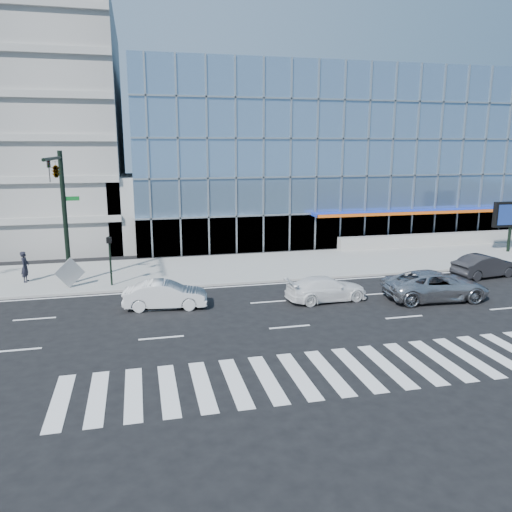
# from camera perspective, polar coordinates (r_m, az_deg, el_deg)

# --- Properties ---
(ground) EXTENTS (160.00, 160.00, 0.00)m
(ground) POSITION_cam_1_polar(r_m,az_deg,el_deg) (27.58, 1.40, -5.27)
(ground) COLOR black
(ground) RESTS_ON ground
(sidewalk) EXTENTS (120.00, 8.00, 0.15)m
(sidewalk) POSITION_cam_1_polar(r_m,az_deg,el_deg) (35.07, -1.93, -1.29)
(sidewalk) COLOR gray
(sidewalk) RESTS_ON ground
(theatre_building) EXTENTS (42.00, 26.00, 15.00)m
(theatre_building) POSITION_cam_1_polar(r_m,az_deg,el_deg) (55.43, 8.75, 11.35)
(theatre_building) COLOR #6586A9
(theatre_building) RESTS_ON ground
(ramp_block) EXTENTS (6.00, 8.00, 6.00)m
(ramp_block) POSITION_cam_1_polar(r_m,az_deg,el_deg) (43.74, -12.37, 5.06)
(ramp_block) COLOR gray
(ramp_block) RESTS_ON ground
(retaining_wall) EXTENTS (30.00, 0.80, 1.00)m
(retaining_wall) POSITION_cam_1_polar(r_m,az_deg,el_deg) (48.72, 25.99, 2.02)
(retaining_wall) COLOR gray
(retaining_wall) RESTS_ON sidewalk
(traffic_signal) EXTENTS (1.14, 5.74, 8.00)m
(traffic_signal) POSITION_cam_1_polar(r_m,az_deg,el_deg) (30.35, -21.61, 7.37)
(traffic_signal) COLOR black
(traffic_signal) RESTS_ON sidewalk
(ped_signal_post) EXTENTS (0.30, 0.33, 3.00)m
(ped_signal_post) POSITION_cam_1_polar(r_m,az_deg,el_deg) (31.03, -16.37, 0.31)
(ped_signal_post) COLOR black
(ped_signal_post) RESTS_ON sidewalk
(marquee_sign) EXTENTS (3.20, 0.43, 4.00)m
(marquee_sign) POSITION_cam_1_polar(r_m,az_deg,el_deg) (44.37, 27.19, 4.16)
(marquee_sign) COLOR black
(marquee_sign) RESTS_ON sidewalk
(silver_suv) EXTENTS (5.95, 3.05, 1.61)m
(silver_suv) POSITION_cam_1_polar(r_m,az_deg,el_deg) (29.58, 19.84, -3.18)
(silver_suv) COLOR #AFB0B4
(silver_suv) RESTS_ON ground
(white_suv) EXTENTS (4.74, 2.24, 1.34)m
(white_suv) POSITION_cam_1_polar(r_m,az_deg,el_deg) (27.95, 8.04, -3.72)
(white_suv) COLOR white
(white_suv) RESTS_ON ground
(white_sedan) EXTENTS (4.50, 2.02, 1.43)m
(white_sedan) POSITION_cam_1_polar(r_m,az_deg,el_deg) (26.83, -10.31, -4.38)
(white_sedan) COLOR silver
(white_sedan) RESTS_ON ground
(dark_sedan) EXTENTS (4.66, 2.17, 1.48)m
(dark_sedan) POSITION_cam_1_polar(r_m,az_deg,el_deg) (35.90, 24.74, -1.03)
(dark_sedan) COLOR black
(dark_sedan) RESTS_ON ground
(pedestrian) EXTENTS (0.54, 0.75, 1.92)m
(pedestrian) POSITION_cam_1_polar(r_m,az_deg,el_deg) (33.96, -24.89, -1.11)
(pedestrian) COLOR black
(pedestrian) RESTS_ON sidewalk
(tilted_panel) EXTENTS (1.65, 0.89, 1.83)m
(tilted_panel) POSITION_cam_1_polar(r_m,az_deg,el_deg) (31.54, -20.51, -1.80)
(tilted_panel) COLOR #9F9F9F
(tilted_panel) RESTS_ON sidewalk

